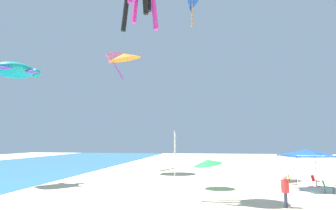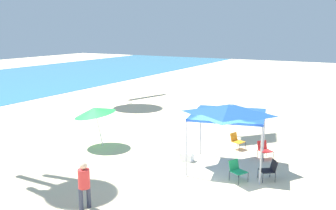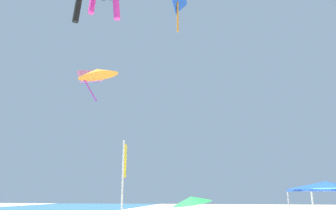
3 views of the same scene
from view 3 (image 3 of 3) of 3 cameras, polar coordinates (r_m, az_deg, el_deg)
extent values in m
cube|color=blue|center=(20.17, 24.81, -12.74)|extent=(3.59, 3.63, 0.10)
pyramid|color=blue|center=(20.17, 24.73, -12.02)|extent=(3.52, 3.55, 0.41)
cone|color=green|center=(19.18, 3.96, -15.46)|extent=(2.18, 2.16, 0.86)
cylinder|color=silver|center=(11.45, -7.65, -15.65)|extent=(0.06, 0.06, 3.95)
cube|color=yellow|center=(11.66, -7.17, -9.13)|extent=(0.30, 0.02, 1.10)
cube|color=pink|center=(37.20, -12.74, 4.69)|extent=(4.42, 1.28, 2.69)
cube|color=blue|center=(37.03, -12.78, 3.86)|extent=(3.39, 0.67, 1.51)
cylinder|color=orange|center=(28.14, 1.62, 14.44)|extent=(0.13, 0.13, 2.61)
cone|color=orange|center=(31.96, -11.59, 5.31)|extent=(5.19, 5.18, 1.50)
cylinder|color=purple|center=(32.85, -12.91, 2.61)|extent=(1.38, 1.23, 2.25)
camera|label=1|loc=(3.57, -138.51, 31.45)|focal=31.29mm
camera|label=2|loc=(11.89, 70.79, 14.19)|focal=39.56mm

